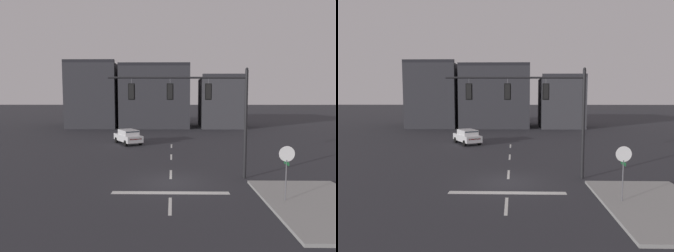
% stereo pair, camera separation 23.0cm
% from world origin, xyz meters
% --- Properties ---
extents(ground_plane, '(400.00, 400.00, 0.00)m').
position_xyz_m(ground_plane, '(0.00, 0.00, 0.00)').
color(ground_plane, '#2B2B30').
extents(sidewalk_near_corner, '(5.00, 8.00, 0.15)m').
position_xyz_m(sidewalk_near_corner, '(7.16, -4.00, 0.07)').
color(sidewalk_near_corner, gray).
rests_on(sidewalk_near_corner, ground).
extents(stop_bar_paint, '(6.40, 0.50, 0.01)m').
position_xyz_m(stop_bar_paint, '(0.00, -2.00, 0.00)').
color(stop_bar_paint, silver).
rests_on(stop_bar_paint, ground).
extents(lane_centreline, '(0.16, 26.40, 0.01)m').
position_xyz_m(lane_centreline, '(0.00, 2.00, 0.00)').
color(lane_centreline, silver).
rests_on(lane_centreline, ground).
extents(signal_mast_near_side, '(8.67, 0.54, 7.01)m').
position_xyz_m(signal_mast_near_side, '(1.92, 0.94, 4.87)').
color(signal_mast_near_side, black).
rests_on(signal_mast_near_side, ground).
extents(stop_sign, '(0.76, 0.64, 2.83)m').
position_xyz_m(stop_sign, '(5.63, -3.54, 2.14)').
color(stop_sign, '#56565B').
rests_on(stop_sign, ground).
extents(car_lot_nearside, '(3.75, 4.71, 1.61)m').
position_xyz_m(car_lot_nearside, '(-4.83, 15.41, 0.86)').
color(car_lot_nearside, silver).
rests_on(car_lot_nearside, ground).
extents(building_row, '(29.69, 12.42, 11.25)m').
position_xyz_m(building_row, '(-4.64, 36.77, 5.07)').
color(building_row, '#2D2D33').
rests_on(building_row, ground).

